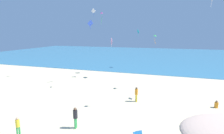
{
  "coord_description": "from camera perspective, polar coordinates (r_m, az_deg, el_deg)",
  "views": [
    {
      "loc": [
        5.48,
        -8.91,
        7.39
      ],
      "look_at": [
        0.0,
        7.9,
        4.06
      ],
      "focal_mm": 28.66,
      "sensor_mm": 36.0,
      "label": 1
    }
  ],
  "objects": [
    {
      "name": "ground_plane",
      "position": [
        21.03,
        1.8,
        -9.89
      ],
      "size": [
        120.0,
        120.0,
        0.0
      ],
      "primitive_type": "plane",
      "color": "beige"
    },
    {
      "name": "person_2",
      "position": [
        15.27,
        -27.85,
        -16.1
      ],
      "size": [
        0.37,
        0.37,
        1.43
      ],
      "rotation": [
        0.0,
        0.0,
        5.92
      ],
      "color": "green",
      "rests_on": "ground_plane"
    },
    {
      "name": "kite_white",
      "position": [
        38.07,
        -5.92,
        17.34
      ],
      "size": [
        0.98,
        0.16,
        1.55
      ],
      "rotation": [
        0.0,
        0.0,
        3.04
      ],
      "color": "white"
    },
    {
      "name": "kite_blue",
      "position": [
        26.73,
        -6.91,
        13.66
      ],
      "size": [
        0.51,
        0.89,
        1.29
      ],
      "rotation": [
        0.0,
        0.0,
        3.84
      ],
      "color": "blue"
    },
    {
      "name": "beach_chair_near_camera",
      "position": [
        13.93,
        8.26,
        -20.26
      ],
      "size": [
        0.77,
        0.81,
        0.53
      ],
      "rotation": [
        0.0,
        0.0,
        2.17
      ],
      "color": "#2370B2",
      "rests_on": "ground_plane"
    },
    {
      "name": "person_4",
      "position": [
        14.78,
        -11.61,
        -15.18
      ],
      "size": [
        0.39,
        0.39,
        1.73
      ],
      "rotation": [
        0.0,
        0.0,
        0.15
      ],
      "color": "green",
      "rests_on": "ground_plane"
    },
    {
      "name": "kite_green",
      "position": [
        23.84,
        13.68,
        9.67
      ],
      "size": [
        0.47,
        0.56,
        1.23
      ],
      "rotation": [
        0.0,
        0.0,
        1.78
      ],
      "color": "green"
    },
    {
      "name": "person_1",
      "position": [
        21.25,
        30.4,
        -10.39
      ],
      "size": [
        0.66,
        0.64,
        0.76
      ],
      "rotation": [
        0.0,
        0.0,
        0.72
      ],
      "color": "orange",
      "rests_on": "ground_plane"
    },
    {
      "name": "kite_magenta",
      "position": [
        23.89,
        -3.39,
        16.78
      ],
      "size": [
        0.5,
        0.53,
        1.42
      ],
      "rotation": [
        0.0,
        0.0,
        5.31
      ],
      "color": "#DB3DA8"
    },
    {
      "name": "kite_teal",
      "position": [
        38.67,
        8.33,
        11.14
      ],
      "size": [
        0.5,
        0.89,
        1.58
      ],
      "rotation": [
        0.0,
        0.0,
        5.51
      ],
      "color": "#1EADAD"
    },
    {
      "name": "person_5",
      "position": [
        19.9,
        7.78,
        -8.3
      ],
      "size": [
        0.45,
        0.45,
        1.65
      ],
      "rotation": [
        0.0,
        0.0,
        3.67
      ],
      "color": "yellow",
      "rests_on": "ground_plane"
    },
    {
      "name": "kite_pink",
      "position": [
        29.36,
        -0.16,
        8.21
      ],
      "size": [
        0.59,
        1.04,
        1.49
      ],
      "rotation": [
        0.0,
        0.0,
        5.21
      ],
      "color": "pink"
    },
    {
      "name": "ocean_water",
      "position": [
        62.83,
        12.97,
        3.68
      ],
      "size": [
        120.0,
        60.0,
        0.05
      ],
      "primitive_type": "cube",
      "color": "teal",
      "rests_on": "ground_plane"
    }
  ]
}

